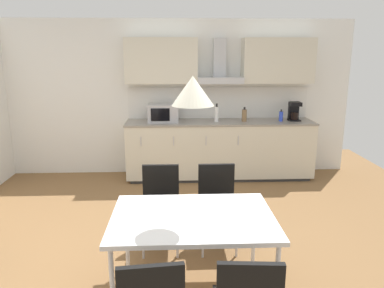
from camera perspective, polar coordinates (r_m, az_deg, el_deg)
name	(u,v)px	position (r m, az deg, el deg)	size (l,w,h in m)	color
ground_plane	(160,253)	(4.04, -4.88, -16.20)	(7.69, 8.10, 0.02)	brown
wall_back	(165,98)	(6.29, -4.13, 7.00)	(6.15, 0.10, 2.53)	white
kitchen_counter	(219,149)	(6.11, 4.20, -0.79)	(3.00, 0.67, 0.93)	#333333
backsplash_tile	(218,103)	(6.28, 3.99, 6.29)	(2.98, 0.02, 0.51)	silver
upper_wall_cabinets	(220,62)	(6.07, 4.27, 12.41)	(2.98, 0.40, 0.70)	beige
microwave	(163,113)	(5.95, -4.41, 4.74)	(0.48, 0.35, 0.28)	#ADADB2
coffee_maker	(294,111)	(6.27, 15.30, 4.84)	(0.18, 0.19, 0.30)	black
bottle_brown	(244,115)	(6.02, 7.98, 4.36)	(0.08, 0.08, 0.23)	brown
bottle_blue	(281,116)	(6.15, 13.41, 4.14)	(0.06, 0.06, 0.19)	blue
bottle_white	(217,114)	(5.94, 3.77, 4.58)	(0.07, 0.07, 0.29)	white
dining_table	(193,221)	(3.08, 0.11, -11.64)	(1.31, 0.93, 0.73)	white
chair_far_right	(217,198)	(3.94, 3.86, -8.20)	(0.41, 0.41, 0.87)	black
chair_far_left	(161,199)	(3.92, -4.80, -8.33)	(0.40, 0.40, 0.87)	black
pendant_lamp	(193,91)	(2.80, 0.13, 8.10)	(0.32, 0.32, 0.22)	silver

